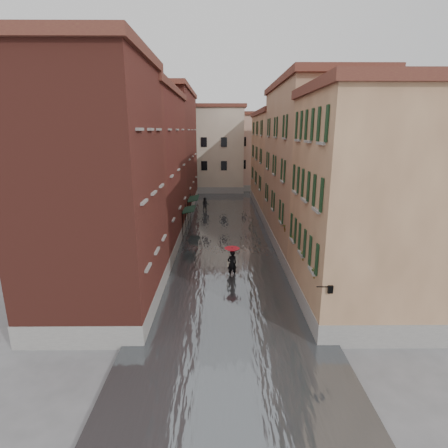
{
  "coord_description": "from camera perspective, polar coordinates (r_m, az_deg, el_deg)",
  "views": [
    {
      "loc": [
        -0.42,
        -20.01,
        9.75
      ],
      "look_at": [
        -0.22,
        4.99,
        3.0
      ],
      "focal_mm": 28.0,
      "sensor_mm": 36.0,
      "label": 1
    }
  ],
  "objects": [
    {
      "name": "building_left_far",
      "position": [
        44.58,
        -9.12,
        11.38
      ],
      "size": [
        6.0,
        16.0,
        14.0
      ],
      "primitive_type": "cube",
      "color": "maroon",
      "rests_on": "ground"
    },
    {
      "name": "floodwater",
      "position": [
        34.39,
        0.27,
        -1.19
      ],
      "size": [
        10.0,
        60.0,
        0.2
      ],
      "primitive_type": "cube",
      "color": "#505559",
      "rests_on": "ground"
    },
    {
      "name": "building_right_mid",
      "position": [
        30.12,
        13.97,
        8.47
      ],
      "size": [
        6.0,
        14.0,
        13.0
      ],
      "primitive_type": "cube",
      "color": "tan",
      "rests_on": "ground"
    },
    {
      "name": "wall_lantern",
      "position": [
        16.26,
        16.86,
        -10.08
      ],
      "size": [
        0.71,
        0.22,
        0.35
      ],
      "color": "black",
      "rests_on": "ground"
    },
    {
      "name": "building_end_cream",
      "position": [
        58.16,
        -3.06,
        11.88
      ],
      "size": [
        12.0,
        9.0,
        13.0
      ],
      "primitive_type": "cube",
      "color": "beige",
      "rests_on": "ground"
    },
    {
      "name": "building_right_near",
      "position": [
        19.89,
        21.49,
        2.45
      ],
      "size": [
        6.0,
        8.0,
        11.5
      ],
      "primitive_type": "cube",
      "color": "#8F694A",
      "rests_on": "ground"
    },
    {
      "name": "awning_far",
      "position": [
        38.23,
        -5.05,
        4.08
      ],
      "size": [
        1.09,
        3.36,
        2.8
      ],
      "color": "black",
      "rests_on": "ground"
    },
    {
      "name": "pedestrian_far",
      "position": [
        42.81,
        -3.06,
        3.15
      ],
      "size": [
        0.91,
        0.73,
        1.8
      ],
      "primitive_type": "imported",
      "rotation": [
        0.0,
        0.0,
        0.05
      ],
      "color": "black",
      "rests_on": "ground"
    },
    {
      "name": "building_left_mid",
      "position": [
        29.95,
        -13.27,
        8.0
      ],
      "size": [
        6.0,
        14.0,
        12.5
      ],
      "primitive_type": "cube",
      "color": "#5A291C",
      "rests_on": "ground"
    },
    {
      "name": "awning_near",
      "position": [
        32.94,
        -5.79,
        2.25
      ],
      "size": [
        1.09,
        2.87,
        2.8
      ],
      "color": "black",
      "rests_on": "ground"
    },
    {
      "name": "pedestrian_main",
      "position": [
        23.79,
        1.31,
        -5.74
      ],
      "size": [
        1.07,
        1.07,
        2.06
      ],
      "color": "black",
      "rests_on": "ground"
    },
    {
      "name": "ground",
      "position": [
        22.26,
        0.69,
        -10.86
      ],
      "size": [
        120.0,
        120.0,
        0.0
      ],
      "primitive_type": "plane",
      "color": "#605F62",
      "rests_on": "ground"
    },
    {
      "name": "building_end_pink",
      "position": [
        60.47,
        5.76,
        11.47
      ],
      "size": [
        10.0,
        9.0,
        12.0
      ],
      "primitive_type": "cube",
      "color": "tan",
      "rests_on": "ground"
    },
    {
      "name": "building_left_near",
      "position": [
        19.45,
        -20.28,
        4.56
      ],
      "size": [
        6.0,
        8.0,
        13.0
      ],
      "primitive_type": "cube",
      "color": "maroon",
      "rests_on": "ground"
    },
    {
      "name": "building_right_far",
      "position": [
        44.81,
        9.21,
        9.79
      ],
      "size": [
        6.0,
        16.0,
        11.5
      ],
      "primitive_type": "cube",
      "color": "#8F694A",
      "rests_on": "ground"
    },
    {
      "name": "window_planters",
      "position": [
        21.82,
        11.58,
        -1.82
      ],
      "size": [
        0.59,
        10.63,
        0.84
      ],
      "color": "brown",
      "rests_on": "ground"
    }
  ]
}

